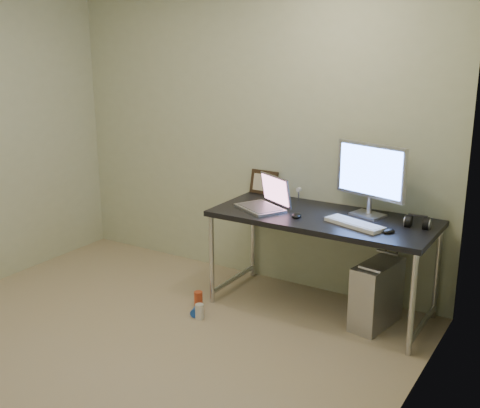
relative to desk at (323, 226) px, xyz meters
name	(u,v)px	position (x,y,z in m)	size (l,w,h in m)	color
floor	(111,360)	(-0.84, -1.39, -0.67)	(3.50, 3.50, 0.00)	tan
wall_back	(250,132)	(-0.84, 0.36, 0.58)	(3.50, 0.02, 2.50)	beige
wall_right	(389,217)	(0.91, -1.39, 0.58)	(0.02, 3.50, 2.50)	beige
desk	(323,226)	(0.00, 0.00, 0.00)	(1.63, 0.72, 0.75)	black
tower_computer	(377,294)	(0.45, -0.02, -0.43)	(0.27, 0.48, 0.51)	silver
cable_a	(386,258)	(0.40, 0.31, -0.27)	(0.01, 0.01, 0.70)	black
cable_b	(397,263)	(0.49, 0.29, -0.29)	(0.01, 0.01, 0.72)	black
can_red	(198,299)	(-0.82, -0.44, -0.61)	(0.07, 0.07, 0.12)	#D34924
can_white	(199,312)	(-0.69, -0.61, -0.62)	(0.06, 0.06, 0.12)	silver
can_blue	(197,310)	(-0.75, -0.56, -0.64)	(0.07, 0.07, 0.12)	blue
laptop	(266,201)	(-0.45, -0.05, 0.14)	(0.46, 0.43, 0.25)	silver
monitor	(371,174)	(0.28, 0.18, 0.39)	(0.56, 0.22, 0.53)	silver
keyboard	(355,224)	(0.28, -0.11, 0.09)	(0.43, 0.14, 0.03)	white
mouse_right	(389,230)	(0.54, -0.13, 0.09)	(0.06, 0.10, 0.03)	black
mouse_left	(297,215)	(-0.15, -0.13, 0.10)	(0.07, 0.11, 0.04)	black
headphones	(417,223)	(0.66, 0.09, 0.11)	(0.17, 0.10, 0.11)	black
picture_frame	(264,182)	(-0.68, 0.32, 0.18)	(0.25, 0.03, 0.20)	black
webcam	(299,191)	(-0.34, 0.29, 0.16)	(0.04, 0.03, 0.11)	silver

